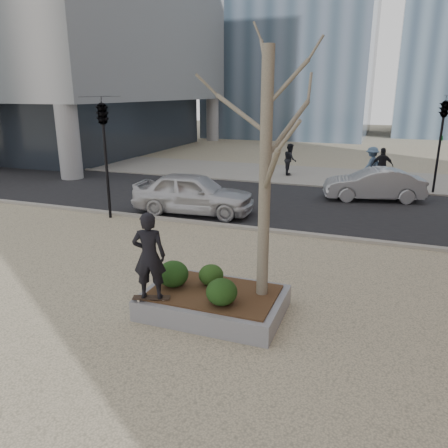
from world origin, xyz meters
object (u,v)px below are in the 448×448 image
(planter, at_px, (214,303))
(skateboarder, at_px, (149,256))
(skateboard, at_px, (151,299))
(police_car, at_px, (194,193))

(planter, xyz_separation_m, skateboarder, (-1.10, -0.77, 1.22))
(skateboard, relative_size, police_car, 0.16)
(planter, xyz_separation_m, skateboard, (-1.10, -0.77, 0.26))
(planter, height_order, skateboard, skateboard)
(planter, relative_size, skateboard, 3.85)
(planter, bearing_deg, police_car, 117.18)
(skateboard, distance_m, skateboarder, 0.96)
(skateboard, bearing_deg, skateboarder, 0.00)
(skateboard, height_order, police_car, police_car)
(skateboard, relative_size, skateboarder, 0.42)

